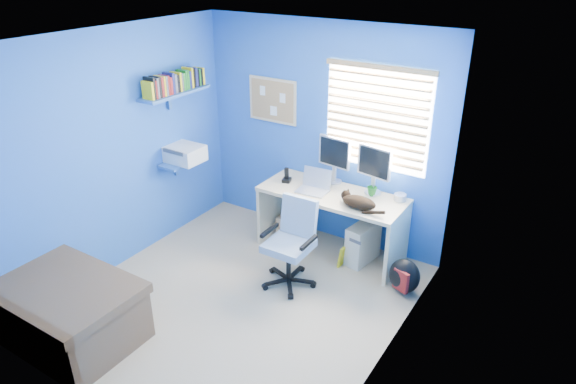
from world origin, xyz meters
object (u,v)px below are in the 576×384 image
Objects in this scene: laptop at (313,183)px; office_chair at (291,254)px; desk at (331,223)px; cat at (359,202)px; tower_pc at (363,243)px.

office_chair is (0.13, -0.65, -0.51)m from laptop.
desk is 0.74m from office_chair.
desk is at bearing 18.01° from laptop.
cat is 0.87m from office_chair.
desk is 4.42× the size of cat.
cat is 0.81× the size of tower_pc.
laptop reaches higher than desk.
cat reaches higher than tower_pc.
cat is (0.59, -0.08, -0.05)m from laptop.
tower_pc is (0.39, 0.03, -0.14)m from desk.
laptop reaches higher than office_chair.
tower_pc is 0.90m from office_chair.
laptop is 0.73× the size of tower_pc.
laptop is (-0.20, -0.09, 0.48)m from desk.
desk is 0.41m from tower_pc.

